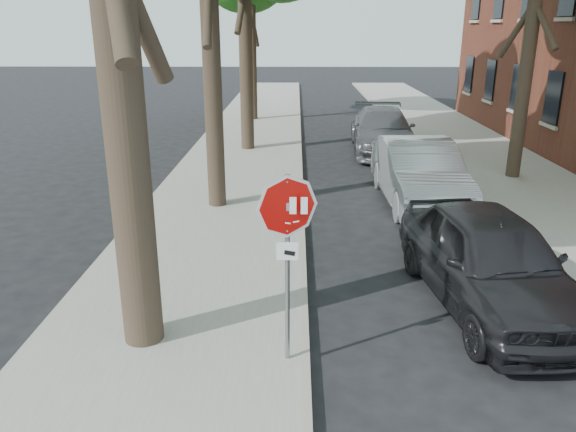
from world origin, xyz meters
name	(u,v)px	position (x,y,z in m)	size (l,w,h in m)	color
ground	(338,366)	(0.00, 0.00, 0.00)	(120.00, 120.00, 0.00)	black
sidewalk_left	(240,162)	(-2.50, 12.00, 0.06)	(4.00, 55.00, 0.12)	gray
sidewalk_right	(490,163)	(6.00, 12.00, 0.06)	(4.00, 55.00, 0.12)	gray
curb_left	(300,162)	(-0.45, 12.00, 0.07)	(0.12, 55.00, 0.13)	#9E9384
curb_right	(430,162)	(3.95, 12.00, 0.07)	(0.12, 55.00, 0.13)	#9E9384
stop_sign	(287,234)	(-0.70, -0.03, 1.95)	(0.76, 0.34, 2.61)	gray
car_a	(490,260)	(2.60, 1.86, 0.81)	(1.92, 4.77, 1.63)	black
car_b	(419,173)	(2.60, 7.47, 0.83)	(1.76, 5.05, 1.66)	#ADB0B6
car_c	(383,131)	(2.60, 14.00, 0.78)	(2.20, 5.40, 1.57)	#525257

